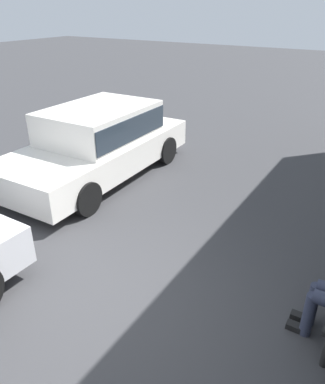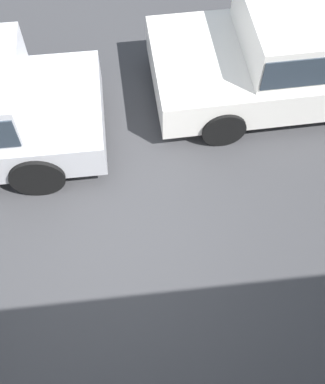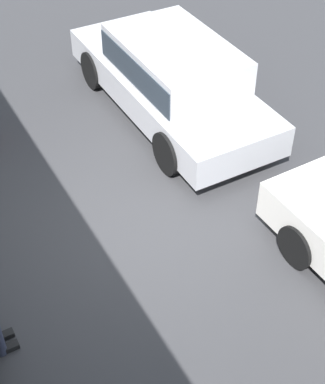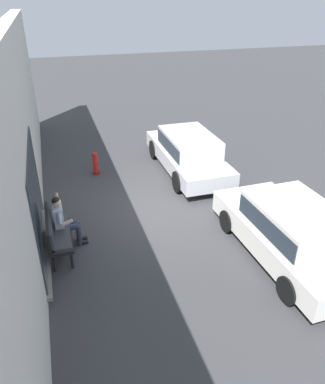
% 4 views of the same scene
% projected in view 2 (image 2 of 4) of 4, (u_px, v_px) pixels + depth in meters
% --- Properties ---
extents(ground_plane, '(60.00, 60.00, 0.00)m').
position_uv_depth(ground_plane, '(107.00, 246.00, 5.88)').
color(ground_plane, '#38383A').
extents(parked_car_near, '(4.40, 2.01, 1.43)m').
position_uv_depth(parked_car_near, '(316.00, 45.00, 6.65)').
color(parked_car_near, white).
rests_on(parked_car_near, ground_plane).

